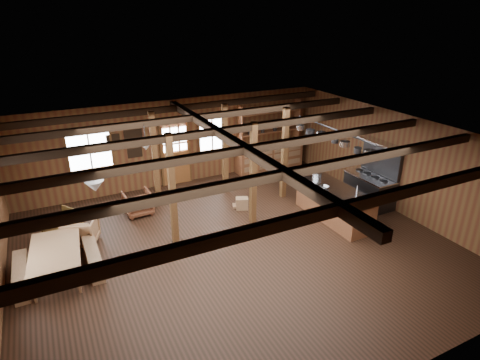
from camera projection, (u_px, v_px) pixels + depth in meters
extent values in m
cube|color=black|center=(236.00, 248.00, 9.78)|extent=(10.00, 9.00, 0.02)
cube|color=black|center=(235.00, 137.00, 8.68)|extent=(10.00, 9.00, 0.02)
cube|color=#5C2D1A|center=(395.00, 162.00, 11.30)|extent=(0.02, 9.00, 2.80)
cube|color=#5C2D1A|center=(174.00, 143.00, 12.94)|extent=(10.00, 0.02, 2.80)
cube|color=#5C2D1A|center=(379.00, 321.00, 5.52)|extent=(10.00, 0.02, 2.80)
cube|color=black|center=(341.00, 209.00, 5.85)|extent=(9.80, 0.12, 0.18)
cube|color=black|center=(285.00, 174.00, 7.09)|extent=(9.80, 0.12, 0.18)
cube|color=black|center=(246.00, 150.00, 8.32)|extent=(9.80, 0.12, 0.18)
cube|color=black|center=(217.00, 132.00, 9.55)|extent=(9.80, 0.12, 0.18)
cube|color=black|center=(195.00, 118.00, 10.79)|extent=(9.80, 0.12, 0.18)
cube|color=black|center=(179.00, 108.00, 11.86)|extent=(9.80, 0.12, 0.18)
cube|color=black|center=(235.00, 143.00, 8.73)|extent=(0.18, 8.82, 0.18)
cube|color=#4D2916|center=(172.00, 190.00, 9.56)|extent=(0.15, 0.15, 2.80)
cube|color=#4D2916|center=(155.00, 160.00, 11.45)|extent=(0.15, 0.15, 2.80)
cube|color=#4D2916|center=(253.00, 174.00, 10.47)|extent=(0.15, 0.15, 2.80)
cube|color=#4D2916|center=(225.00, 149.00, 12.36)|extent=(0.15, 0.15, 2.80)
cube|color=#4D2916|center=(284.00, 154.00, 11.95)|extent=(0.15, 0.15, 2.80)
cube|color=brown|center=(177.00, 168.00, 13.22)|extent=(0.90, 0.06, 1.10)
cube|color=#4D2916|center=(161.00, 156.00, 12.83)|extent=(0.06, 0.08, 2.10)
cube|color=#4D2916|center=(190.00, 151.00, 13.23)|extent=(0.06, 0.08, 2.10)
cube|color=#4D2916|center=(174.00, 121.00, 12.61)|extent=(1.02, 0.08, 0.06)
cube|color=white|center=(175.00, 139.00, 12.83)|extent=(0.84, 0.02, 0.90)
cube|color=white|center=(89.00, 149.00, 11.75)|extent=(1.20, 0.02, 1.20)
cube|color=#4D2916|center=(89.00, 149.00, 11.75)|extent=(1.32, 0.06, 1.32)
cube|color=white|center=(212.00, 132.00, 13.36)|extent=(0.90, 0.02, 1.20)
cube|color=#4D2916|center=(212.00, 132.00, 13.36)|extent=(1.02, 0.06, 1.32)
cube|color=beige|center=(133.00, 136.00, 12.21)|extent=(0.50, 0.03, 0.40)
cube|color=black|center=(133.00, 137.00, 12.20)|extent=(0.55, 0.02, 0.45)
cube|color=beige|center=(113.00, 142.00, 12.00)|extent=(0.35, 0.03, 0.45)
cube|color=black|center=(113.00, 142.00, 11.99)|extent=(0.40, 0.02, 0.50)
cube|color=beige|center=(135.00, 152.00, 12.40)|extent=(0.40, 0.03, 0.30)
cube|color=black|center=(135.00, 152.00, 12.39)|extent=(0.45, 0.02, 0.35)
cube|color=brown|center=(269.00, 157.00, 14.46)|extent=(2.50, 0.55, 0.90)
cube|color=brown|center=(270.00, 145.00, 14.26)|extent=(2.55, 0.60, 0.06)
cube|color=brown|center=(269.00, 132.00, 14.13)|extent=(2.30, 0.35, 0.04)
cube|color=brown|center=(270.00, 122.00, 13.99)|extent=(2.30, 0.35, 0.04)
cube|color=brown|center=(270.00, 112.00, 13.86)|extent=(2.30, 0.35, 0.04)
cube|color=brown|center=(240.00, 126.00, 13.52)|extent=(0.04, 0.35, 1.40)
cube|color=brown|center=(297.00, 118.00, 14.47)|extent=(0.04, 0.35, 1.40)
cylinder|color=#2F2F31|center=(92.00, 170.00, 7.53)|extent=(0.02, 0.02, 0.45)
cone|color=white|center=(95.00, 186.00, 7.66)|extent=(0.36, 0.36, 0.22)
cylinder|color=#2F2F31|center=(145.00, 133.00, 9.80)|extent=(0.02, 0.02, 0.45)
cone|color=white|center=(146.00, 146.00, 9.93)|extent=(0.36, 0.36, 0.22)
cylinder|color=#2F2F31|center=(333.00, 129.00, 10.24)|extent=(0.04, 3.00, 0.04)
cylinder|color=#2F2F31|center=(371.00, 147.00, 9.16)|extent=(0.01, 0.01, 0.17)
cylinder|color=silver|center=(370.00, 153.00, 9.22)|extent=(0.27, 0.27, 0.14)
cylinder|color=#2F2F31|center=(359.00, 143.00, 9.57)|extent=(0.01, 0.01, 0.24)
cylinder|color=#2F2F31|center=(358.00, 150.00, 9.64)|extent=(0.18, 0.18, 0.14)
cylinder|color=#2F2F31|center=(346.00, 137.00, 9.92)|extent=(0.01, 0.01, 0.21)
cylinder|color=silver|center=(345.00, 144.00, 9.99)|extent=(0.25, 0.25, 0.14)
cylinder|color=#2F2F31|center=(336.00, 133.00, 10.33)|extent=(0.01, 0.01, 0.24)
cylinder|color=#2F2F31|center=(335.00, 140.00, 10.40)|extent=(0.18, 0.18, 0.14)
cylinder|color=#2F2F31|center=(322.00, 128.00, 10.64)|extent=(0.01, 0.01, 0.19)
cylinder|color=silver|center=(321.00, 134.00, 10.71)|extent=(0.26, 0.26, 0.14)
cylinder|color=#2F2F31|center=(311.00, 125.00, 11.01)|extent=(0.01, 0.01, 0.24)
cylinder|color=#2F2F31|center=(310.00, 132.00, 11.08)|extent=(0.25, 0.25, 0.14)
cylinder|color=#2F2F31|center=(301.00, 121.00, 11.37)|extent=(0.01, 0.01, 0.21)
cylinder|color=silver|center=(300.00, 127.00, 11.44)|extent=(0.24, 0.24, 0.14)
cube|color=brown|center=(334.00, 204.00, 11.00)|extent=(0.83, 2.41, 0.86)
cube|color=silver|center=(335.00, 189.00, 10.82)|extent=(0.91, 2.51, 0.08)
cylinder|color=#2F2F31|center=(350.00, 197.00, 10.32)|extent=(0.44, 0.44, 0.06)
cylinder|color=silver|center=(357.00, 191.00, 10.35)|extent=(0.03, 0.03, 0.30)
cube|color=brown|center=(242.00, 203.00, 11.64)|extent=(0.46, 0.40, 0.35)
cube|color=#2F2F31|center=(369.00, 190.00, 11.85)|extent=(0.77, 1.44, 0.86)
cube|color=silver|center=(371.00, 176.00, 11.67)|extent=(0.79, 1.46, 0.04)
cube|color=#2F2F31|center=(382.00, 158.00, 11.61)|extent=(0.12, 1.44, 0.96)
cube|color=silver|center=(381.00, 143.00, 11.37)|extent=(0.40, 1.54, 0.05)
imported|color=#9C6E46|center=(59.00, 262.00, 8.68)|extent=(1.16, 1.89, 0.64)
cube|color=brown|center=(21.00, 276.00, 8.41)|extent=(0.28, 1.52, 0.42)
cube|color=brown|center=(93.00, 258.00, 9.01)|extent=(0.28, 1.50, 0.41)
imported|color=brown|center=(62.00, 224.00, 10.18)|extent=(1.02, 1.02, 0.68)
imported|color=brown|center=(138.00, 203.00, 11.30)|extent=(0.76, 0.78, 0.67)
imported|color=#996B45|center=(81.00, 231.00, 9.85)|extent=(0.97, 0.99, 0.70)
cylinder|color=silver|center=(317.00, 175.00, 11.42)|extent=(0.26, 0.26, 0.16)
imported|color=silver|center=(324.00, 187.00, 10.75)|extent=(0.29, 0.29, 0.06)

